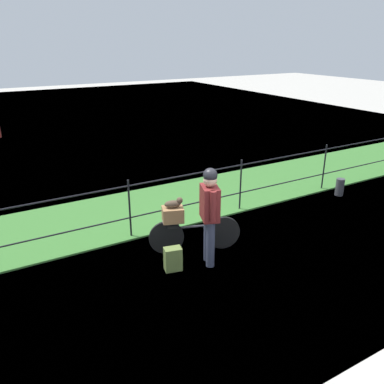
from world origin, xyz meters
TOP-DOWN VIEW (x-y plane):
  - ground_plane at (0.00, 0.00)m, footprint 60.00×60.00m
  - grass_strip at (0.00, 3.04)m, footprint 27.00×2.40m
  - harbor_water at (0.00, 12.66)m, footprint 30.00×30.00m
  - iron_fence at (0.00, 1.99)m, footprint 18.04×0.04m
  - bicycle_main at (-0.52, 0.92)m, footprint 1.55×0.60m
  - wooden_crate at (-0.86, 1.05)m, footprint 0.43×0.39m
  - terrier_dog at (-0.84, 1.04)m, footprint 0.32×0.23m
  - cyclist_person at (-0.51, 0.44)m, footprint 0.38×0.51m
  - backpack_on_paving at (-1.13, 0.55)m, footprint 0.31×0.24m
  - mooring_bollard at (3.91, 1.49)m, footprint 0.20×0.20m

SIDE VIEW (x-z plane):
  - ground_plane at x=0.00m, z-range 0.00..0.00m
  - harbor_water at x=0.00m, z-range 0.00..0.00m
  - grass_strip at x=0.00m, z-range 0.00..0.03m
  - backpack_on_paving at x=-1.13m, z-range 0.00..0.40m
  - mooring_bollard at x=3.91m, z-range 0.00..0.42m
  - bicycle_main at x=-0.52m, z-range 0.02..0.64m
  - iron_fence at x=0.00m, z-range 0.10..1.26m
  - wooden_crate at x=-0.86m, z-range 0.62..0.87m
  - terrier_dog at x=-0.84m, z-range 0.86..1.04m
  - cyclist_person at x=-0.51m, z-range 0.16..1.84m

